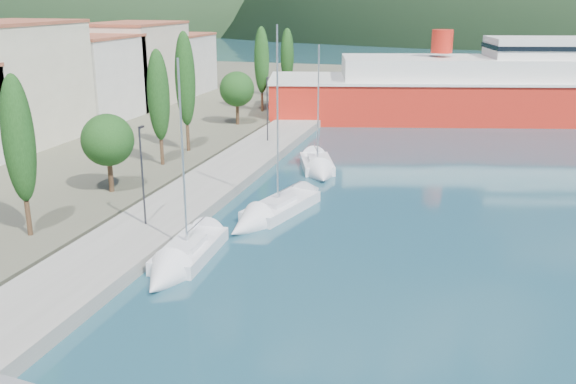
% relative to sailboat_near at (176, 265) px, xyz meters
% --- Properties ---
extents(ground, '(1400.00, 1400.00, 0.00)m').
position_rel_sailboat_near_xyz_m(ground, '(4.95, 110.70, -0.33)').
color(ground, '#1F4856').
extents(quay, '(5.00, 88.00, 0.80)m').
position_rel_sailboat_near_xyz_m(quay, '(-4.05, 16.70, 0.07)').
color(quay, gray).
rests_on(quay, ground).
extents(town_buildings, '(9.20, 69.20, 11.30)m').
position_rel_sailboat_near_xyz_m(town_buildings, '(-27.05, 27.60, 5.24)').
color(town_buildings, beige).
rests_on(town_buildings, land_strip).
extents(tree_row, '(3.77, 65.96, 10.64)m').
position_rel_sailboat_near_xyz_m(tree_row, '(-9.83, 22.60, 5.50)').
color(tree_row, '#47301E').
rests_on(tree_row, land_strip).
extents(lamp_posts, '(0.15, 47.28, 6.06)m').
position_rel_sailboat_near_xyz_m(lamp_posts, '(-4.05, 5.10, 3.76)').
color(lamp_posts, '#2D2D33').
rests_on(lamp_posts, quay).
extents(sailboat_near, '(2.93, 8.59, 12.18)m').
position_rel_sailboat_near_xyz_m(sailboat_near, '(0.00, 0.00, 0.00)').
color(sailboat_near, silver).
rests_on(sailboat_near, ground).
extents(sailboat_mid, '(4.73, 9.69, 13.48)m').
position_rel_sailboat_near_xyz_m(sailboat_mid, '(2.06, 8.87, -0.00)').
color(sailboat_mid, silver).
rests_on(sailboat_mid, ground).
extents(sailboat_far, '(4.94, 8.13, 11.40)m').
position_rel_sailboat_near_xyz_m(sailboat_far, '(2.90, 21.25, -0.01)').
color(sailboat_far, silver).
rests_on(sailboat_far, ground).
extents(ferry, '(56.57, 24.75, 11.00)m').
position_rel_sailboat_near_xyz_m(ferry, '(18.38, 51.36, 3.02)').
color(ferry, red).
rests_on(ferry, ground).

